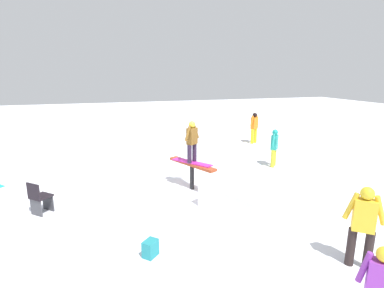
{
  "coord_description": "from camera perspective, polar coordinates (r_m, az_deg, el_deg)",
  "views": [
    {
      "loc": [
        -8.52,
        2.6,
        3.58
      ],
      "look_at": [
        0.0,
        0.0,
        1.46
      ],
      "focal_mm": 28.0,
      "sensor_mm": 36.0,
      "label": 1
    }
  ],
  "objects": [
    {
      "name": "backpack_on_snow",
      "position": [
        6.37,
        -7.93,
        -19.1
      ],
      "size": [
        0.37,
        0.37,
        0.34
      ],
      "primitive_type": "cube",
      "rotation": [
        0.0,
        0.0,
        5.5
      ],
      "color": "teal",
      "rests_on": "ground"
    },
    {
      "name": "main_rider_on_rail",
      "position": [
        9.14,
        -0.0,
        0.23
      ],
      "size": [
        1.29,
        1.04,
        1.31
      ],
      "rotation": [
        0.0,
        0.0,
        0.63
      ],
      "color": "#C4269B",
      "rests_on": "rail_feature"
    },
    {
      "name": "bystander_orange",
      "position": [
        15.83,
        11.78,
        3.34
      ],
      "size": [
        0.38,
        0.62,
        1.6
      ],
      "rotation": [
        0.0,
        0.0,
        2.05
      ],
      "color": "yellow",
      "rests_on": "ground"
    },
    {
      "name": "bystander_teal",
      "position": [
        12.03,
        15.4,
        -0.35
      ],
      "size": [
        0.53,
        0.52,
        1.47
      ],
      "rotation": [
        0.0,
        0.0,
        5.51
      ],
      "color": "gold",
      "rests_on": "ground"
    },
    {
      "name": "ground_plane",
      "position": [
        9.6,
        -0.0,
        -8.53
      ],
      "size": [
        60.0,
        60.0,
        0.0
      ],
      "primitive_type": "plane",
      "color": "white"
    },
    {
      "name": "rail_feature",
      "position": [
        9.35,
        -0.0,
        -4.5
      ],
      "size": [
        1.81,
        1.06,
        0.86
      ],
      "rotation": [
        0.0,
        0.0,
        0.45
      ],
      "color": "black",
      "rests_on": "ground"
    },
    {
      "name": "snow_kicker_ramp",
      "position": [
        8.24,
        9.34,
        -9.89
      ],
      "size": [
        2.27,
        2.13,
        0.7
      ],
      "primitive_type": "cube",
      "rotation": [
        0.0,
        0.0,
        0.45
      ],
      "color": "white",
      "rests_on": "ground"
    },
    {
      "name": "bystander_yellow",
      "position": [
        6.49,
        29.83,
        -12.93
      ],
      "size": [
        0.53,
        0.61,
        1.6
      ],
      "rotation": [
        0.0,
        0.0,
        4.01
      ],
      "color": "black",
      "rests_on": "ground"
    },
    {
      "name": "folding_chair",
      "position": [
        8.78,
        -27.03,
        -9.28
      ],
      "size": [
        0.62,
        0.62,
        0.88
      ],
      "rotation": [
        0.0,
        0.0,
        0.83
      ],
      "color": "#3F3F44",
      "rests_on": "ground"
    }
  ]
}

